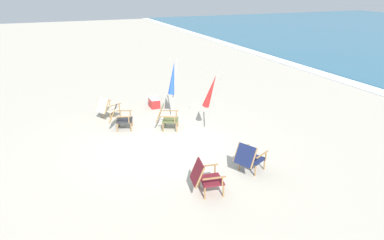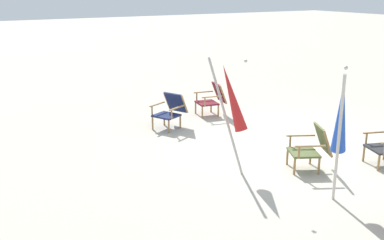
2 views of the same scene
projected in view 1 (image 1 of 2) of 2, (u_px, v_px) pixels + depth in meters
name	position (u px, v px, depth m)	size (l,w,h in m)	color
ground_plane	(161.00, 144.00, 10.19)	(80.00, 80.00, 0.00)	#B7AF9E
beach_chair_back_left	(107.00, 107.00, 11.98)	(0.84, 0.90, 0.80)	beige
beach_chair_far_center	(205.00, 177.00, 7.65)	(0.68, 0.78, 0.81)	maroon
beach_chair_mid_center	(166.00, 117.00, 11.13)	(0.82, 0.87, 0.81)	#515B33
beach_chair_front_left	(249.00, 157.00, 8.52)	(0.83, 0.91, 0.79)	#19234C
beach_chair_back_right	(119.00, 117.00, 11.11)	(0.77, 0.86, 0.80)	#28282D
umbrella_furled_red	(211.00, 91.00, 10.71)	(0.76, 0.48, 2.02)	#B7B2A8
umbrella_furled_blue	(173.00, 79.00, 12.03)	(0.49, 0.54, 2.07)	#B7B2A8
cooler_box	(154.00, 102.00, 13.20)	(0.49, 0.35, 0.40)	red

